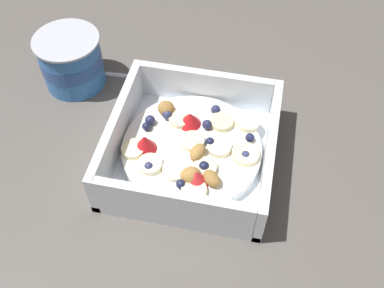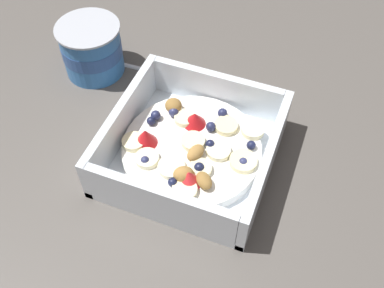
% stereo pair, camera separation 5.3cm
% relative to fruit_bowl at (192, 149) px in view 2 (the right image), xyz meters
% --- Properties ---
extents(ground_plane, '(2.40, 2.40, 0.00)m').
position_rel_fruit_bowl_xyz_m(ground_plane, '(0.02, 0.00, -0.02)').
color(ground_plane, '#56514C').
extents(fruit_bowl, '(0.19, 0.19, 0.06)m').
position_rel_fruit_bowl_xyz_m(fruit_bowl, '(0.00, 0.00, 0.00)').
color(fruit_bowl, white).
rests_on(fruit_bowl, ground).
extents(spoon, '(0.03, 0.17, 0.01)m').
position_rel_fruit_bowl_xyz_m(spoon, '(0.13, 0.04, -0.02)').
color(spoon, silver).
rests_on(spoon, ground).
extents(yogurt_cup, '(0.09, 0.09, 0.08)m').
position_rel_fruit_bowl_xyz_m(yogurt_cup, '(0.10, 0.19, 0.02)').
color(yogurt_cup, '#3370B7').
rests_on(yogurt_cup, ground).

